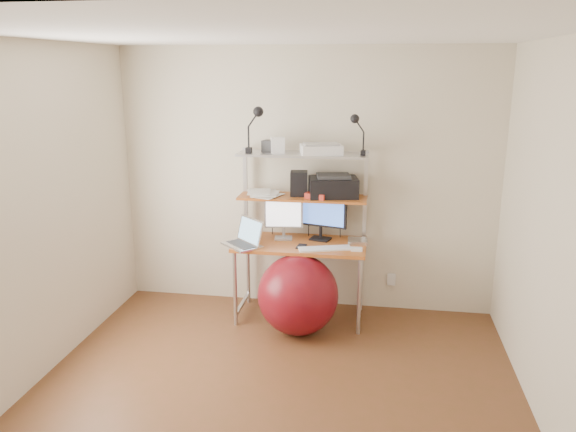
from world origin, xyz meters
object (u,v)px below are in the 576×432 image
(monitor_silver, at_px, (284,217))
(exercise_ball, at_px, (298,295))
(laptop, at_px, (246,240))
(printer, at_px, (333,186))
(monitor_black, at_px, (321,213))

(monitor_silver, distance_m, exercise_ball, 0.76)
(laptop, relative_size, printer, 0.92)
(monitor_silver, bearing_deg, laptop, -148.06)
(monitor_black, bearing_deg, laptop, -140.86)
(monitor_silver, height_order, laptop, monitor_silver)
(monitor_black, xyz_separation_m, laptop, (-0.65, -0.29, -0.20))
(printer, bearing_deg, monitor_silver, 174.38)
(monitor_black, distance_m, laptop, 0.74)
(laptop, distance_m, exercise_ball, 0.68)
(laptop, xyz_separation_m, exercise_ball, (0.50, -0.16, -0.43))
(printer, bearing_deg, exercise_ball, -129.76)
(monitor_silver, distance_m, monitor_black, 0.35)
(printer, distance_m, exercise_ball, 1.04)
(printer, relative_size, exercise_ball, 0.68)
(monitor_black, height_order, exercise_ball, monitor_black)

